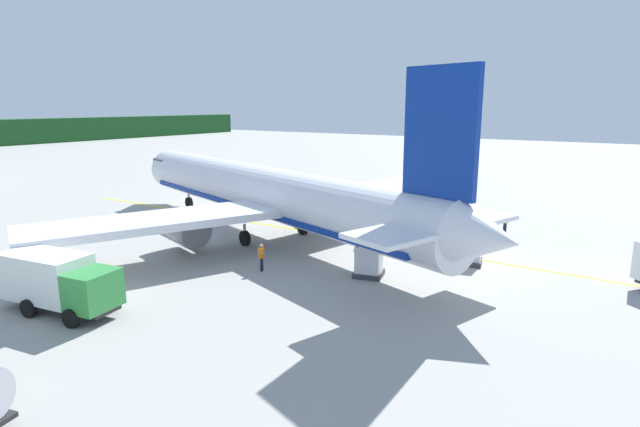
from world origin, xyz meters
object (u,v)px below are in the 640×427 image
object	(u,v)px
cargo_container_mid	(369,261)
cargo_container_far	(469,250)
crew_marshaller	(261,255)
cargo_container_near	(464,212)
airliner_foreground	(267,194)
crew_loader_right	(417,227)
crew_loader_left	(505,221)
service_truck_baggage	(58,281)

from	to	relation	value
cargo_container_mid	cargo_container_far	world-z (taller)	cargo_container_mid
crew_marshaller	cargo_container_far	bearing A→B (deg)	-49.83
cargo_container_near	crew_marshaller	world-z (taller)	cargo_container_near
cargo_container_mid	crew_marshaller	world-z (taller)	cargo_container_mid
airliner_foreground	cargo_container_far	xyz separation A→B (m)	(1.97, -14.89, -2.53)
crew_marshaller	crew_loader_right	bearing A→B (deg)	-21.62
crew_loader_left	crew_loader_right	distance (m)	7.51
cargo_container_mid	crew_loader_left	distance (m)	15.70
crew_marshaller	crew_loader_left	world-z (taller)	crew_marshaller
service_truck_baggage	cargo_container_near	xyz separation A→B (m)	(29.67, -10.47, -0.59)
cargo_container_near	cargo_container_mid	bearing A→B (deg)	178.83
cargo_container_mid	crew_marshaller	xyz separation A→B (m)	(-2.78, 5.90, 0.06)
airliner_foreground	crew_loader_left	world-z (taller)	airliner_foreground
airliner_foreground	crew_loader_left	distance (m)	18.84
crew_loader_right	cargo_container_far	bearing A→B (deg)	-126.97
airliner_foreground	crew_loader_left	xyz separation A→B (m)	(11.40, -14.81, -2.40)
cargo_container_near	cargo_container_mid	world-z (taller)	cargo_container_near
airliner_foreground	crew_loader_left	size ratio (longest dim) A/B	24.18
cargo_container_mid	crew_marshaller	size ratio (longest dim) A/B	1.18
crew_loader_left	crew_loader_right	size ratio (longest dim) A/B	1.03
cargo_container_near	cargo_container_far	size ratio (longest dim) A/B	1.10
airliner_foreground	crew_marshaller	bearing A→B (deg)	-143.62
cargo_container_near	crew_loader_right	bearing A→B (deg)	169.22
crew_marshaller	cargo_container_mid	bearing A→B (deg)	-64.79
service_truck_baggage	cargo_container_mid	xyz separation A→B (m)	(13.10, -10.13, -0.63)
airliner_foreground	service_truck_baggage	world-z (taller)	airliner_foreground
cargo_container_far	cargo_container_mid	bearing A→B (deg)	143.89
service_truck_baggage	crew_marshaller	size ratio (longest dim) A/B	3.82
cargo_container_far	crew_loader_right	world-z (taller)	cargo_container_far
crew_loader_right	airliner_foreground	bearing A→B (deg)	121.07
service_truck_baggage	crew_loader_right	distance (m)	24.50
cargo_container_near	crew_loader_left	size ratio (longest dim) A/B	1.32
cargo_container_far	crew_marshaller	distance (m)	13.19
service_truck_baggage	crew_loader_right	bearing A→B (deg)	-21.93
airliner_foreground	crew_loader_left	bearing A→B (deg)	-52.41
cargo_container_near	cargo_container_mid	size ratio (longest dim) A/B	1.09
airliner_foreground	service_truck_baggage	bearing A→B (deg)	-178.02
cargo_container_near	crew_loader_right	distance (m)	7.08
cargo_container_far	crew_loader_left	size ratio (longest dim) A/B	1.19
service_truck_baggage	cargo_container_mid	distance (m)	16.57
cargo_container_near	cargo_container_mid	distance (m)	16.58
crew_loader_left	crew_marshaller	bearing A→B (deg)	150.88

